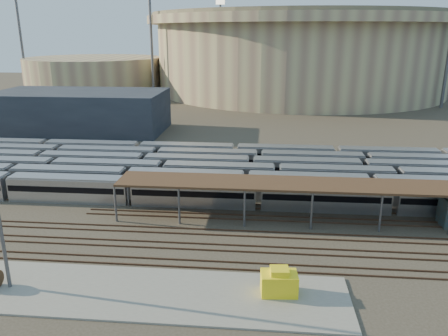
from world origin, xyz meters
TOP-DOWN VIEW (x-y plane):
  - ground at (0.00, 0.00)m, footprint 420.00×420.00m
  - apron at (-5.00, -15.00)m, footprint 50.00×9.00m
  - subway_trains at (-2.63, 18.50)m, footprint 130.32×23.90m
  - inspection_shed at (22.00, 4.00)m, footprint 60.30×6.00m
  - empty_tracks at (0.00, -5.00)m, footprint 170.00×9.62m
  - stadium at (25.00, 140.00)m, footprint 124.00×124.00m
  - secondary_arena at (-60.00, 130.00)m, footprint 56.00×56.00m
  - service_building at (-35.00, 55.00)m, footprint 42.00×20.00m
  - floodlight_0 at (-30.00, 110.00)m, footprint 4.00×1.00m
  - floodlight_1 at (-85.00, 120.00)m, footprint 4.00×1.00m
  - floodlight_3 at (-10.00, 160.00)m, footprint 4.00×1.00m
  - yellow_equipment at (13.21, -13.96)m, footprint 3.62×2.44m

SIDE VIEW (x-z plane):
  - ground at x=0.00m, z-range 0.00..0.00m
  - empty_tracks at x=0.00m, z-range 0.00..0.18m
  - apron at x=-5.00m, z-range 0.00..0.20m
  - yellow_equipment at x=13.21m, z-range 0.20..2.36m
  - subway_trains at x=-2.63m, z-range 0.00..3.60m
  - inspection_shed at x=22.00m, z-range 2.33..7.63m
  - service_building at x=-35.00m, z-range 0.00..10.00m
  - secondary_arena at x=-60.00m, z-range 0.00..14.00m
  - stadium at x=25.00m, z-range 0.22..32.72m
  - floodlight_0 at x=-30.00m, z-range 1.45..39.85m
  - floodlight_1 at x=-85.00m, z-range 1.45..39.85m
  - floodlight_3 at x=-10.00m, z-range 1.45..39.85m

